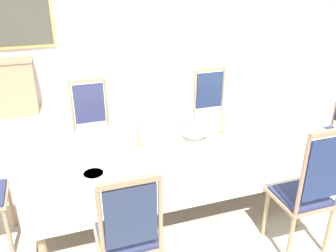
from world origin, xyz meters
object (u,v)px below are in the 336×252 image
at_px(candlestick_west, 138,133).
at_px(framed_painting, 18,1).
at_px(candlestick_east, 223,121).
at_px(bowl_near_left, 200,117).
at_px(bowl_near_right, 256,143).
at_px(chair_south_b, 308,190).
at_px(chair_south_a, 128,234).
at_px(spoon_secondary, 266,141).
at_px(bowl_far_left, 94,175).
at_px(soup_tureen, 194,126).
at_px(chair_north_b, 213,112).
at_px(dining_table, 181,146).
at_px(bowl_far_right, 202,153).
at_px(spoon_primary, 210,117).
at_px(chair_north_a, 93,128).

relative_size(candlestick_west, framed_painting, 0.23).
xyz_separation_m(candlestick_east, bowl_near_left, (-0.07, 0.38, -0.11)).
relative_size(bowl_near_right, framed_painting, 0.12).
bearing_deg(chair_south_b, chair_south_a, 179.75).
bearing_deg(spoon_secondary, candlestick_east, 144.44).
bearing_deg(bowl_far_left, soup_tureen, 21.47).
bearing_deg(candlestick_west, chair_north_b, 37.51).
bearing_deg(dining_table, candlestick_west, 180.00).
xyz_separation_m(bowl_far_right, spoon_primary, (0.42, 0.74, -0.01)).
bearing_deg(dining_table, chair_north_a, 128.82).
xyz_separation_m(spoon_secondary, framed_painting, (-2.17, 3.74, 0.97)).
bearing_deg(chair_north_a, chair_north_b, 179.99).
bearing_deg(chair_north_a, chair_south_a, 90.00).
distance_m(chair_north_a, framed_painting, 2.87).
height_order(chair_north_a, spoon_secondary, chair_north_a).
distance_m(chair_south_a, spoon_primary, 1.79).
xyz_separation_m(bowl_far_left, spoon_secondary, (1.61, 0.09, -0.02)).
bearing_deg(chair_north_b, soup_tureen, 55.16).
relative_size(candlestick_east, spoon_secondary, 1.86).
bearing_deg(bowl_near_left, bowl_near_right, -69.67).
relative_size(chair_south_b, chair_north_b, 1.08).
bearing_deg(chair_south_a, candlestick_east, 38.15).
distance_m(chair_south_a, chair_north_a, 1.81).
relative_size(candlestick_east, bowl_near_left, 1.69).
xyz_separation_m(chair_south_b, candlestick_west, (-1.18, 0.91, 0.28)).
bearing_deg(candlestick_west, candlestick_east, 0.00).
height_order(chair_north_a, chair_north_b, chair_north_a).
distance_m(bowl_far_left, bowl_far_right, 0.94).
bearing_deg(candlestick_west, bowl_near_left, 25.97).
xyz_separation_m(dining_table, chair_north_b, (0.76, 0.91, -0.10)).
bearing_deg(bowl_far_left, chair_north_b, 38.46).
xyz_separation_m(bowl_near_right, bowl_far_right, (-0.55, -0.02, -0.00)).
bearing_deg(bowl_far_left, chair_south_a, -73.22).
relative_size(chair_north_b, candlestick_west, 3.41).
xyz_separation_m(chair_north_a, candlestick_east, (1.15, -0.91, 0.31)).
relative_size(bowl_near_left, bowl_far_right, 1.18).
xyz_separation_m(chair_south_b, spoon_primary, (-0.27, 1.31, 0.15)).
relative_size(soup_tureen, spoon_secondary, 1.75).
bearing_deg(bowl_far_left, bowl_far_right, 3.23).
bearing_deg(soup_tureen, chair_south_b, -55.32).
bearing_deg(chair_south_a, chair_south_b, -0.25).
distance_m(candlestick_east, bowl_near_left, 0.40).
xyz_separation_m(chair_south_a, chair_north_a, (0.00, 1.81, 0.01)).
height_order(dining_table, bowl_near_left, bowl_near_left).
relative_size(dining_table, spoon_primary, 16.67).
relative_size(soup_tureen, candlestick_west, 0.94).
height_order(chair_south_b, candlestick_west, chair_south_b).
distance_m(soup_tureen, candlestick_east, 0.30).
height_order(bowl_near_right, framed_painting, framed_painting).
xyz_separation_m(soup_tureen, candlestick_west, (-0.55, -0.00, 0.01)).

